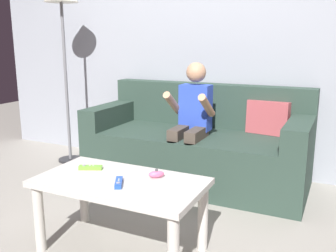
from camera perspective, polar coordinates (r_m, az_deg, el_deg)
The scene contains 9 objects.
ground_plane at distance 2.48m, azimuth -5.79°, elevation -16.15°, with size 9.83×9.83×0.00m, color #9E998E.
wall_back at distance 3.53m, azimuth 6.66°, elevation 13.54°, with size 4.92×0.05×2.50m, color #999EA8.
couch at distance 3.27m, azimuth 4.66°, elevation -3.19°, with size 1.86×0.80×0.83m.
person_seated_on_couch at distance 3.03m, azimuth 3.56°, elevation 1.19°, with size 0.35×0.43×1.03m.
coffee_table at distance 2.17m, azimuth -7.30°, elevation -9.90°, with size 0.95×0.51×0.44m.
game_remote_blue_near_edge at distance 2.07m, azimuth -7.53°, elevation -8.55°, with size 0.10×0.14×0.03m.
nunchuk_pink at distance 2.15m, azimuth -1.76°, elevation -7.36°, with size 0.10×0.09×0.05m.
game_remote_lime_far_corner at distance 2.33m, azimuth -11.76°, elevation -6.22°, with size 0.14×0.09×0.03m.
floor_lamp at distance 3.83m, azimuth -15.96°, elevation 17.22°, with size 0.32×0.32×1.76m.
Camera 1 is at (1.14, -1.85, 1.20)m, focal length 39.94 mm.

